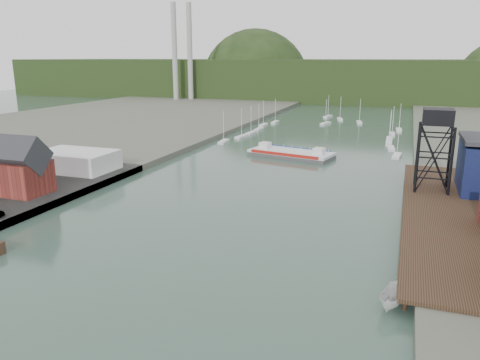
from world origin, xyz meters
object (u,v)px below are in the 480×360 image
Objects in this scene: lift_tower at (438,122)px; motorboat at (393,298)px; harbor_building at (16,171)px; chain_ferry at (291,153)px.

motorboat is at bearing -96.63° from lift_tower.
lift_tower is (77.00, 28.00, 9.56)m from harbor_building.
harbor_building reaches higher than chain_ferry.
chain_ferry is 4.12× the size of motorboat.
lift_tower is at bearing 96.35° from motorboat.
harbor_building is 0.76× the size of lift_tower.
lift_tower reaches higher than harbor_building.
lift_tower is 50.07m from chain_ferry.
lift_tower is 2.63× the size of motorboat.
motorboat is (71.64, -18.14, -4.91)m from harbor_building.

